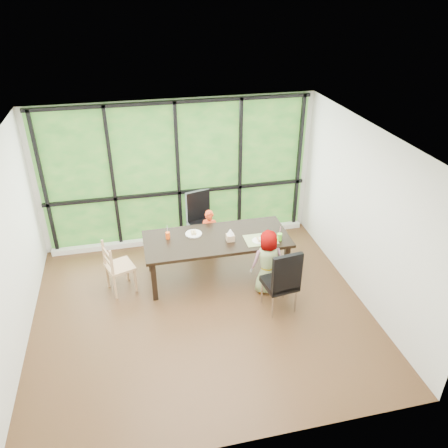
{
  "coord_description": "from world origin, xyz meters",
  "views": [
    {
      "loc": [
        -0.83,
        -5.19,
        4.49
      ],
      "look_at": [
        0.52,
        0.76,
        1.05
      ],
      "focal_mm": 35.52,
      "sensor_mm": 36.0,
      "label": 1
    }
  ],
  "objects_px": {
    "dining_table": "(217,257)",
    "child_toddler": "(210,234)",
    "child_older": "(268,262)",
    "plate_near": "(258,241)",
    "green_cup": "(280,237)",
    "orange_cup": "(168,235)",
    "chair_interior_leather": "(280,279)",
    "tissue_box": "(230,238)",
    "chair_end_beech": "(120,266)",
    "chair_window_leather": "(203,222)",
    "plate_far": "(194,234)"
  },
  "relations": [
    {
      "from": "dining_table",
      "to": "child_toddler",
      "type": "bearing_deg",
      "value": 90.0
    },
    {
      "from": "child_older",
      "to": "plate_near",
      "type": "relative_size",
      "value": 5.16
    },
    {
      "from": "green_cup",
      "to": "orange_cup",
      "type": "bearing_deg",
      "value": 165.37
    },
    {
      "from": "child_toddler",
      "to": "child_older",
      "type": "distance_m",
      "value": 1.37
    },
    {
      "from": "chair_interior_leather",
      "to": "green_cup",
      "type": "bearing_deg",
      "value": -115.29
    },
    {
      "from": "child_toddler",
      "to": "tissue_box",
      "type": "distance_m",
      "value": 0.84
    },
    {
      "from": "plate_near",
      "to": "tissue_box",
      "type": "height_order",
      "value": "tissue_box"
    },
    {
      "from": "chair_end_beech",
      "to": "tissue_box",
      "type": "distance_m",
      "value": 1.82
    },
    {
      "from": "green_cup",
      "to": "chair_window_leather",
      "type": "bearing_deg",
      "value": 129.38
    },
    {
      "from": "chair_window_leather",
      "to": "green_cup",
      "type": "height_order",
      "value": "chair_window_leather"
    },
    {
      "from": "child_older",
      "to": "plate_far",
      "type": "height_order",
      "value": "child_older"
    },
    {
      "from": "plate_near",
      "to": "orange_cup",
      "type": "distance_m",
      "value": 1.47
    },
    {
      "from": "chair_interior_leather",
      "to": "child_older",
      "type": "height_order",
      "value": "child_older"
    },
    {
      "from": "child_toddler",
      "to": "child_older",
      "type": "relative_size",
      "value": 0.85
    },
    {
      "from": "child_toddler",
      "to": "orange_cup",
      "type": "bearing_deg",
      "value": -133.66
    },
    {
      "from": "child_older",
      "to": "orange_cup",
      "type": "height_order",
      "value": "child_older"
    },
    {
      "from": "chair_window_leather",
      "to": "child_toddler",
      "type": "relative_size",
      "value": 1.17
    },
    {
      "from": "chair_interior_leather",
      "to": "green_cup",
      "type": "relative_size",
      "value": 8.71
    },
    {
      "from": "chair_window_leather",
      "to": "green_cup",
      "type": "distance_m",
      "value": 1.65
    },
    {
      "from": "chair_interior_leather",
      "to": "plate_near",
      "type": "relative_size",
      "value": 5.12
    },
    {
      "from": "child_toddler",
      "to": "plate_far",
      "type": "xyz_separation_m",
      "value": [
        -0.35,
        -0.41,
        0.3
      ]
    },
    {
      "from": "plate_near",
      "to": "green_cup",
      "type": "relative_size",
      "value": 1.7
    },
    {
      "from": "green_cup",
      "to": "child_toddler",
      "type": "bearing_deg",
      "value": 136.93
    },
    {
      "from": "dining_table",
      "to": "green_cup",
      "type": "xyz_separation_m",
      "value": [
        0.97,
        -0.3,
        0.44
      ]
    },
    {
      "from": "orange_cup",
      "to": "tissue_box",
      "type": "distance_m",
      "value": 1.02
    },
    {
      "from": "plate_near",
      "to": "orange_cup",
      "type": "bearing_deg",
      "value": 164.07
    },
    {
      "from": "green_cup",
      "to": "plate_near",
      "type": "bearing_deg",
      "value": 171.0
    },
    {
      "from": "dining_table",
      "to": "chair_interior_leather",
      "type": "distance_m",
      "value": 1.28
    },
    {
      "from": "child_older",
      "to": "green_cup",
      "type": "height_order",
      "value": "child_older"
    },
    {
      "from": "chair_interior_leather",
      "to": "orange_cup",
      "type": "relative_size",
      "value": 9.55
    },
    {
      "from": "dining_table",
      "to": "plate_near",
      "type": "xyz_separation_m",
      "value": [
        0.64,
        -0.25,
        0.38
      ]
    },
    {
      "from": "child_toddler",
      "to": "plate_near",
      "type": "bearing_deg",
      "value": -37.18
    },
    {
      "from": "chair_end_beech",
      "to": "tissue_box",
      "type": "xyz_separation_m",
      "value": [
        1.78,
        -0.1,
        0.35
      ]
    },
    {
      "from": "child_older",
      "to": "tissue_box",
      "type": "height_order",
      "value": "child_older"
    },
    {
      "from": "child_older",
      "to": "dining_table",
      "type": "bearing_deg",
      "value": -39.82
    },
    {
      "from": "child_toddler",
      "to": "chair_window_leather",
      "type": "bearing_deg",
      "value": 115.91
    },
    {
      "from": "chair_end_beech",
      "to": "plate_far",
      "type": "height_order",
      "value": "chair_end_beech"
    },
    {
      "from": "chair_interior_leather",
      "to": "green_cup",
      "type": "height_order",
      "value": "chair_interior_leather"
    },
    {
      "from": "child_toddler",
      "to": "chair_interior_leather",
      "type": "bearing_deg",
      "value": -49.53
    },
    {
      "from": "tissue_box",
      "to": "plate_far",
      "type": "bearing_deg",
      "value": 149.19
    },
    {
      "from": "chair_end_beech",
      "to": "child_toddler",
      "type": "height_order",
      "value": "child_toddler"
    },
    {
      "from": "chair_interior_leather",
      "to": "orange_cup",
      "type": "bearing_deg",
      "value": -45.75
    },
    {
      "from": "dining_table",
      "to": "chair_interior_leather",
      "type": "xyz_separation_m",
      "value": [
        0.74,
        -1.03,
        0.17
      ]
    },
    {
      "from": "chair_end_beech",
      "to": "orange_cup",
      "type": "xyz_separation_m",
      "value": [
        0.81,
        0.19,
        0.36
      ]
    },
    {
      "from": "dining_table",
      "to": "green_cup",
      "type": "height_order",
      "value": "green_cup"
    },
    {
      "from": "chair_interior_leather",
      "to": "green_cup",
      "type": "xyz_separation_m",
      "value": [
        0.23,
        0.73,
        0.27
      ]
    },
    {
      "from": "chair_window_leather",
      "to": "green_cup",
      "type": "xyz_separation_m",
      "value": [
        1.03,
        -1.26,
        0.27
      ]
    },
    {
      "from": "tissue_box",
      "to": "dining_table",
      "type": "bearing_deg",
      "value": 146.73
    },
    {
      "from": "plate_far",
      "to": "orange_cup",
      "type": "height_order",
      "value": "orange_cup"
    },
    {
      "from": "green_cup",
      "to": "tissue_box",
      "type": "xyz_separation_m",
      "value": [
        -0.77,
        0.17,
        -0.01
      ]
    }
  ]
}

